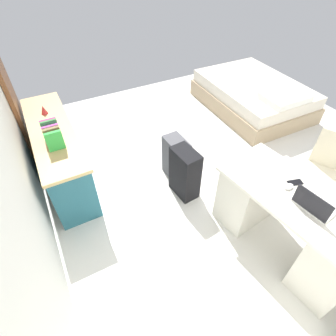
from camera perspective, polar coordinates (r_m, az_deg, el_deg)
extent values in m
plane|color=silver|center=(3.77, 10.96, -0.23)|extent=(5.54, 5.54, 0.00)
cube|color=brown|center=(3.99, -30.96, 14.75)|extent=(0.88, 0.05, 2.04)
cube|color=silver|center=(2.63, 26.21, -5.90)|extent=(1.51, 0.84, 0.04)
cube|color=beige|center=(2.85, 31.86, -16.74)|extent=(0.47, 0.64, 0.72)
cube|color=beige|center=(3.04, 16.74, -5.16)|extent=(0.47, 0.64, 0.72)
cylinder|color=black|center=(3.67, 27.61, -6.84)|extent=(0.52, 0.52, 0.04)
cylinder|color=black|center=(3.54, 28.60, -4.82)|extent=(0.06, 0.06, 0.42)
cube|color=beige|center=(3.38, 29.99, -1.95)|extent=(0.61, 0.61, 0.08)
cube|color=#235B6B|center=(3.64, -21.97, 2.58)|extent=(1.76, 0.44, 0.71)
cube|color=tan|center=(3.43, -23.58, 7.30)|extent=(1.80, 0.48, 0.04)
cube|color=#1E4E5B|center=(3.45, -16.45, -1.98)|extent=(0.67, 0.01, 0.25)
cube|color=#1E4E5B|center=(4.06, -19.45, 5.08)|extent=(0.67, 0.01, 0.25)
cube|color=tan|center=(5.17, 17.25, 13.54)|extent=(1.93, 1.45, 0.28)
cube|color=silver|center=(5.06, 17.82, 15.88)|extent=(1.87, 1.38, 0.20)
cube|color=white|center=(4.60, 23.60, 13.64)|extent=(0.50, 0.69, 0.10)
cube|color=black|center=(3.19, 3.58, -1.09)|extent=(0.38, 0.25, 0.65)
cube|color=#4C4C51|center=(3.43, 1.74, 1.99)|extent=(0.37, 0.23, 0.57)
cube|color=silver|center=(2.60, 28.74, -7.01)|extent=(0.34, 0.26, 0.02)
cube|color=black|center=(2.45, 28.27, -6.64)|extent=(0.31, 0.05, 0.19)
ellipsoid|color=white|center=(2.65, 24.31, -3.63)|extent=(0.07, 0.11, 0.03)
cube|color=black|center=(2.73, 25.38, -2.79)|extent=(0.10, 0.15, 0.01)
cube|color=green|center=(3.01, -22.88, 5.30)|extent=(0.04, 0.17, 0.22)
cube|color=maroon|center=(3.05, -22.96, 5.51)|extent=(0.04, 0.17, 0.19)
cube|color=olive|center=(3.08, -23.16, 6.10)|extent=(0.04, 0.17, 0.22)
cube|color=#A64294|center=(3.11, -23.30, 6.52)|extent=(0.03, 0.17, 0.22)
cube|color=#3162B2|center=(3.15, -23.35, 6.64)|extent=(0.04, 0.17, 0.19)
cube|color=#387D3E|center=(3.17, -23.59, 7.36)|extent=(0.03, 0.17, 0.24)
cube|color=#932B6A|center=(3.21, -23.69, 7.65)|extent=(0.04, 0.17, 0.23)
cube|color=#6F4254|center=(3.26, -23.71, 7.70)|extent=(0.04, 0.17, 0.19)
cone|color=red|center=(3.72, -24.92, 11.15)|extent=(0.08, 0.08, 0.11)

